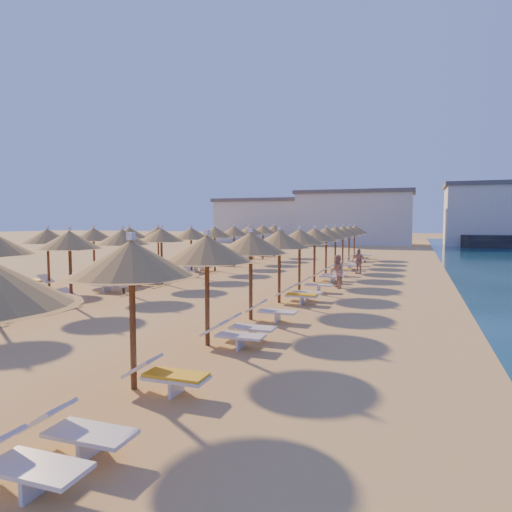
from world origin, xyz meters
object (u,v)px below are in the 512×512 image
at_px(parasol_row_west, 177,235).
at_px(beachgoer_b, 337,272).
at_px(beachgoer_c, 358,261).
at_px(parasol_row_east, 308,237).

relative_size(parasol_row_west, beachgoer_b, 24.00).
xyz_separation_m(parasol_row_west, beachgoer_c, (8.82, 6.16, -1.65)).
height_order(parasol_row_west, beachgoer_b, parasol_row_west).
distance_m(parasol_row_east, parasol_row_west, 7.11).
bearing_deg(beachgoer_c, parasol_row_west, -118.73).
height_order(parasol_row_east, beachgoer_c, parasol_row_east).
bearing_deg(beachgoer_b, parasol_row_east, -121.80).
distance_m(parasol_row_east, beachgoer_b, 2.21).
bearing_deg(beachgoer_b, parasol_row_west, -115.43).
xyz_separation_m(parasol_row_east, beachgoer_b, (1.48, -0.20, -1.62)).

